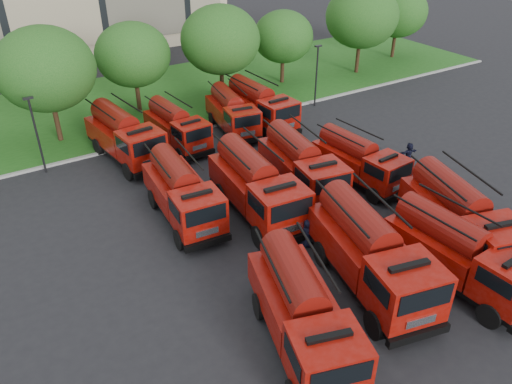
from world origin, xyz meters
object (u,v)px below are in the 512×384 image
at_px(fire_truck_9, 176,126).
at_px(firefighter_5, 407,164).
at_px(fire_truck_2, 459,253).
at_px(fire_truck_3, 461,217).
at_px(fire_truck_10, 232,112).
at_px(fire_truck_5, 256,186).
at_px(firefighter_4, 306,246).
at_px(fire_truck_1, 370,253).
at_px(fire_truck_0, 302,312).
at_px(fire_truck_11, 260,106).
at_px(fire_truck_6, 301,165).
at_px(firefighter_0, 504,315).
at_px(fire_truck_4, 182,192).
at_px(firefighter_2, 458,230).
at_px(fire_truck_7, 359,160).
at_px(fire_truck_8, 124,136).

xyz_separation_m(fire_truck_9, firefighter_5, (11.74, -10.81, -1.47)).
bearing_deg(fire_truck_2, fire_truck_9, 100.49).
bearing_deg(fire_truck_3, fire_truck_10, 113.78).
relative_size(fire_truck_5, firefighter_4, 4.98).
relative_size(fire_truck_9, firefighter_5, 4.25).
bearing_deg(fire_truck_9, fire_truck_1, -90.46).
bearing_deg(fire_truck_5, fire_truck_0, -106.22).
relative_size(fire_truck_1, fire_truck_11, 1.15).
height_order(fire_truck_6, firefighter_4, fire_truck_6).
bearing_deg(fire_truck_9, firefighter_0, -82.19).
xyz_separation_m(fire_truck_0, firefighter_4, (4.10, 5.01, -1.69)).
xyz_separation_m(fire_truck_4, firefighter_2, (11.98, -8.96, -1.63)).
relative_size(fire_truck_7, firefighter_4, 4.12).
height_order(fire_truck_2, firefighter_0, fire_truck_2).
height_order(firefighter_2, firefighter_4, firefighter_2).
bearing_deg(fire_truck_7, fire_truck_5, 173.62).
relative_size(fire_truck_6, fire_truck_7, 1.15).
xyz_separation_m(fire_truck_6, firefighter_0, (1.13, -13.21, -1.69)).
bearing_deg(fire_truck_7, fire_truck_3, -96.05).
height_order(fire_truck_1, fire_truck_10, fire_truck_1).
distance_m(fire_truck_9, firefighter_4, 14.50).
distance_m(firefighter_0, firefighter_2, 6.32).
xyz_separation_m(fire_truck_5, fire_truck_10, (4.52, 10.58, -0.29)).
relative_size(fire_truck_3, fire_truck_7, 1.22).
bearing_deg(fire_truck_8, fire_truck_3, -65.97).
bearing_deg(firefighter_5, fire_truck_7, 8.34).
bearing_deg(firefighter_5, fire_truck_6, 0.87).
relative_size(fire_truck_3, fire_truck_9, 1.23).
bearing_deg(fire_truck_5, fire_truck_1, -76.43).
bearing_deg(fire_truck_0, fire_truck_8, 107.59).
bearing_deg(fire_truck_6, fire_truck_3, -60.39).
distance_m(fire_truck_11, firefighter_0, 22.84).
distance_m(fire_truck_0, fire_truck_2, 8.27).
distance_m(fire_truck_0, firefighter_0, 9.17).
bearing_deg(fire_truck_5, fire_truck_9, 95.73).
xyz_separation_m(fire_truck_8, fire_truck_10, (8.37, 0.22, -0.21)).
relative_size(fire_truck_5, fire_truck_8, 1.04).
bearing_deg(fire_truck_10, firefighter_4, -95.50).
xyz_separation_m(firefighter_0, firefighter_5, (6.92, 12.07, 0.00)).
height_order(fire_truck_3, fire_truck_9, fire_truck_3).
relative_size(fire_truck_0, firefighter_4, 4.84).
distance_m(fire_truck_8, fire_truck_11, 10.61).
bearing_deg(fire_truck_5, fire_truck_6, 17.86).
relative_size(fire_truck_4, firefighter_4, 4.55).
height_order(fire_truck_0, fire_truck_6, fire_truck_0).
relative_size(fire_truck_3, fire_truck_6, 1.05).
bearing_deg(fire_truck_10, fire_truck_3, -72.65).
height_order(fire_truck_5, firefighter_5, fire_truck_5).
relative_size(fire_truck_6, fire_truck_11, 1.05).
bearing_deg(firefighter_4, fire_truck_4, 1.87).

